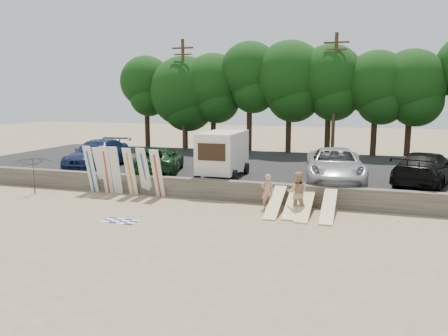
{
  "coord_description": "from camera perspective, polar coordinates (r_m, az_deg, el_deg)",
  "views": [
    {
      "loc": [
        4.12,
        -17.38,
        5.09
      ],
      "look_at": [
        -2.38,
        3.0,
        1.62
      ],
      "focal_mm": 35.0,
      "sensor_mm": 36.0,
      "label": 1
    }
  ],
  "objects": [
    {
      "name": "surfboard_upright_5",
      "position": [
        22.98,
        -10.48,
        -0.5
      ],
      "size": [
        0.54,
        0.67,
        2.55
      ],
      "primitive_type": "cube",
      "rotation": [
        0.22,
        0.0,
        -0.06
      ],
      "color": "silver",
      "rests_on": "ground"
    },
    {
      "name": "beachgoer_a",
      "position": [
        20.11,
        5.69,
        -3.07
      ],
      "size": [
        0.71,
        0.62,
        1.65
      ],
      "primitive_type": "imported",
      "rotation": [
        0.0,
        0.0,
        3.6
      ],
      "color": "tan",
      "rests_on": "ground"
    },
    {
      "name": "surfboard_upright_7",
      "position": [
        22.44,
        -8.7,
        -0.72
      ],
      "size": [
        0.53,
        0.78,
        2.52
      ],
      "primitive_type": "cube",
      "rotation": [
        0.27,
        0.0,
        -0.04
      ],
      "color": "silver",
      "rests_on": "ground"
    },
    {
      "name": "beach_towel",
      "position": [
        18.78,
        -13.37,
        -6.74
      ],
      "size": [
        1.57,
        1.57,
        0.0
      ],
      "primitive_type": "plane",
      "rotation": [
        0.0,
        0.0,
        -0.04
      ],
      "color": "white",
      "rests_on": "ground"
    },
    {
      "name": "surfboard_low_2",
      "position": [
        19.46,
        10.56,
        -4.9
      ],
      "size": [
        0.56,
        2.93,
        0.79
      ],
      "primitive_type": "cube",
      "rotation": [
        0.24,
        0.0,
        0.0
      ],
      "color": "#F4E19A",
      "rests_on": "ground"
    },
    {
      "name": "seawall",
      "position": [
        21.3,
        6.11,
        -3.28
      ],
      "size": [
        44.0,
        0.5,
        1.0
      ],
      "primitive_type": "cube",
      "color": "#6B6356",
      "rests_on": "ground"
    },
    {
      "name": "car_0",
      "position": [
        28.68,
        -16.18,
        1.78
      ],
      "size": [
        3.02,
        6.13,
        1.71
      ],
      "primitive_type": "imported",
      "rotation": [
        0.0,
        0.0,
        0.11
      ],
      "color": "#16224D",
      "rests_on": "parking_lot"
    },
    {
      "name": "cooler",
      "position": [
        20.53,
        10.41,
        -4.83
      ],
      "size": [
        0.4,
        0.32,
        0.32
      ],
      "primitive_type": "cube",
      "rotation": [
        0.0,
        0.0,
        -0.06
      ],
      "color": "#268D4A",
      "rests_on": "ground"
    },
    {
      "name": "beach_umbrella",
      "position": [
        25.22,
        -23.7,
        -0.88
      ],
      "size": [
        2.34,
        2.3,
        2.02
      ],
      "primitive_type": "imported",
      "rotation": [
        0.0,
        0.0,
        4.76
      ],
      "color": "black",
      "rests_on": "ground"
    },
    {
      "name": "parking_lot",
      "position": [
        28.58,
        9.14,
        -0.44
      ],
      "size": [
        44.0,
        14.5,
        0.7
      ],
      "primitive_type": "cube",
      "color": "#282828",
      "rests_on": "ground"
    },
    {
      "name": "surfboard_upright_4",
      "position": [
        23.15,
        -12.16,
        -0.49
      ],
      "size": [
        0.55,
        0.71,
        2.54
      ],
      "primitive_type": "cube",
      "rotation": [
        0.24,
        0.0,
        -0.07
      ],
      "color": "silver",
      "rests_on": "ground"
    },
    {
      "name": "treeline",
      "position": [
        35.18,
        11.88,
        10.95
      ],
      "size": [
        33.59,
        6.17,
        8.86
      ],
      "color": "#382616",
      "rests_on": "parking_lot"
    },
    {
      "name": "surfboard_low_1",
      "position": [
        19.74,
        8.99,
        -4.44
      ],
      "size": [
        0.56,
        2.89,
        0.94
      ],
      "primitive_type": "cube",
      "rotation": [
        0.29,
        0.0,
        0.0
      ],
      "color": "#F4E19A",
      "rests_on": "ground"
    },
    {
      "name": "surfboard_upright_1",
      "position": [
        24.32,
        -15.77,
        -0.22
      ],
      "size": [
        0.52,
        0.85,
        2.5
      ],
      "primitive_type": "cube",
      "rotation": [
        0.31,
        0.0,
        0.03
      ],
      "color": "silver",
      "rests_on": "ground"
    },
    {
      "name": "ground",
      "position": [
        18.58,
        4.21,
        -6.71
      ],
      "size": [
        120.0,
        120.0,
        0.0
      ],
      "primitive_type": "plane",
      "color": "tan",
      "rests_on": "ground"
    },
    {
      "name": "car_2",
      "position": [
        23.69,
        14.27,
        0.38
      ],
      "size": [
        3.6,
        6.55,
        1.74
      ],
      "primitive_type": "imported",
      "rotation": [
        0.0,
        0.0,
        0.12
      ],
      "color": "#ADAEB3",
      "rests_on": "parking_lot"
    },
    {
      "name": "gear_bag",
      "position": [
        20.62,
        8.9,
        -4.87
      ],
      "size": [
        0.36,
        0.33,
        0.22
      ],
      "primitive_type": "cube",
      "rotation": [
        0.0,
        0.0,
        -0.31
      ],
      "color": "#C05D16",
      "rests_on": "ground"
    },
    {
      "name": "car_3",
      "position": [
        24.34,
        24.83,
        -0.04
      ],
      "size": [
        4.1,
        6.19,
        1.67
      ],
      "primitive_type": "imported",
      "rotation": [
        0.0,
        0.0,
        2.8
      ],
      "color": "black",
      "rests_on": "parking_lot"
    },
    {
      "name": "utility_poles",
      "position": [
        33.45,
        14.23,
        9.52
      ],
      "size": [
        25.8,
        0.26,
        9.0
      ],
      "color": "#473321",
      "rests_on": "parking_lot"
    },
    {
      "name": "surfboard_low_0",
      "position": [
        19.67,
        6.74,
        -4.38
      ],
      "size": [
        0.56,
        2.88,
        0.98
      ],
      "primitive_type": "cube",
      "rotation": [
        0.31,
        0.0,
        0.0
      ],
      "color": "#F4E19A",
      "rests_on": "ground"
    },
    {
      "name": "surfboard_upright_3",
      "position": [
        23.69,
        -13.97,
        -0.31
      ],
      "size": [
        0.52,
        0.59,
        2.56
      ],
      "primitive_type": "cube",
      "rotation": [
        0.2,
        0.0,
        0.04
      ],
      "color": "silver",
      "rests_on": "ground"
    },
    {
      "name": "surfboard_upright_0",
      "position": [
        24.51,
        -17.0,
        -0.14
      ],
      "size": [
        0.57,
        0.66,
        2.55
      ],
      "primitive_type": "cube",
      "rotation": [
        0.21,
        0.0,
        -0.12
      ],
      "color": "silver",
      "rests_on": "ground"
    },
    {
      "name": "car_1",
      "position": [
        26.03,
        -8.47,
        1.09
      ],
      "size": [
        3.96,
        5.91,
        1.51
      ],
      "primitive_type": "imported",
      "rotation": [
        0.0,
        0.0,
        3.44
      ],
      "color": "#123417",
      "rests_on": "parking_lot"
    },
    {
      "name": "surfboard_upright_2",
      "position": [
        23.94,
        -15.11,
        -0.25
      ],
      "size": [
        0.52,
        0.56,
        2.57
      ],
      "primitive_type": "cube",
      "rotation": [
        0.19,
        0.0,
        0.03
      ],
      "color": "silver",
      "rests_on": "ground"
    },
    {
      "name": "surfboard_upright_6",
      "position": [
        22.96,
        -10.28,
        -0.53
      ],
      "size": [
        0.61,
        0.81,
        2.53
      ],
      "primitive_type": "cube",
      "rotation": [
        0.26,
        0.0,
        -0.16
      ],
      "color": "silver",
      "rests_on": "ground"
    },
    {
      "name": "box_trailer",
      "position": [
        24.18,
        -0.14,
        2.13
      ],
      "size": [
        2.3,
        4.0,
        2.51
      ],
      "rotation": [
        0.0,
        0.0,
        0.01
      ],
      "color": "silver",
      "rests_on": "parking_lot"
    },
    {
      "name": "surfboard_low_3",
      "position": [
        19.34,
        13.51,
        -4.82
      ],
      "size": [
        0.56,
        2.88,
        0.97
      ],
      "primitive_type": "cube",
      "rotation": [
        0.3,
        0.0,
        0.0
      ],
      "color": "#F4E19A",
      "rests_on": "ground"
    },
    {
      "name": "beachgoer_b",
      "position": [
        19.46,
        9.56,
        -3.21
      ],
      "size": [
        0.94,
        0.75,
        1.89
      ],
      "primitive_type": "imported",
      "rotation": [
        0.0,
        0.0,
        3.18
      ],
      "color": "tan",
      "rests_on": "ground"
    }
  ]
}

